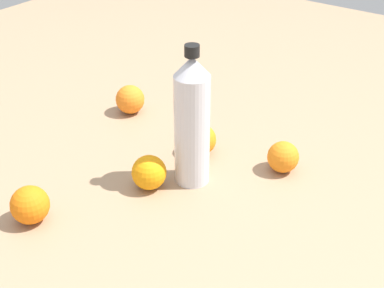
{
  "coord_description": "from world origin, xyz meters",
  "views": [
    {
      "loc": [
        0.48,
        -0.71,
        0.62
      ],
      "look_at": [
        -0.04,
        0.01,
        0.08
      ],
      "focal_mm": 52.15,
      "sensor_mm": 36.0,
      "label": 1
    }
  ],
  "objects_px": {
    "orange_1": "(283,157)",
    "water_bottle": "(192,121)",
    "orange_2": "(201,140)",
    "orange_3": "(30,205)",
    "orange_0": "(130,99)",
    "orange_4": "(149,172)"
  },
  "relations": [
    {
      "from": "orange_1",
      "to": "orange_2",
      "type": "xyz_separation_m",
      "value": [
        -0.17,
        -0.04,
        0.0
      ]
    },
    {
      "from": "orange_0",
      "to": "orange_2",
      "type": "height_order",
      "value": "orange_0"
    },
    {
      "from": "orange_1",
      "to": "orange_4",
      "type": "relative_size",
      "value": 0.94
    },
    {
      "from": "orange_0",
      "to": "orange_4",
      "type": "xyz_separation_m",
      "value": [
        0.23,
        -0.21,
        -0.0
      ]
    },
    {
      "from": "orange_3",
      "to": "orange_4",
      "type": "distance_m",
      "value": 0.22
    },
    {
      "from": "orange_4",
      "to": "orange_1",
      "type": "bearing_deg",
      "value": 48.24
    },
    {
      "from": "orange_2",
      "to": "water_bottle",
      "type": "bearing_deg",
      "value": -64.78
    },
    {
      "from": "water_bottle",
      "to": "orange_1",
      "type": "height_order",
      "value": "water_bottle"
    },
    {
      "from": "orange_0",
      "to": "orange_1",
      "type": "xyz_separation_m",
      "value": [
        0.4,
        -0.01,
        -0.0
      ]
    },
    {
      "from": "orange_0",
      "to": "orange_4",
      "type": "relative_size",
      "value": 1.02
    },
    {
      "from": "orange_2",
      "to": "orange_3",
      "type": "relative_size",
      "value": 0.94
    },
    {
      "from": "water_bottle",
      "to": "orange_1",
      "type": "distance_m",
      "value": 0.21
    },
    {
      "from": "water_bottle",
      "to": "orange_4",
      "type": "distance_m",
      "value": 0.13
    },
    {
      "from": "orange_1",
      "to": "orange_2",
      "type": "height_order",
      "value": "orange_2"
    },
    {
      "from": "water_bottle",
      "to": "orange_0",
      "type": "bearing_deg",
      "value": -49.85
    },
    {
      "from": "orange_0",
      "to": "orange_4",
      "type": "distance_m",
      "value": 0.31
    },
    {
      "from": "orange_0",
      "to": "orange_1",
      "type": "distance_m",
      "value": 0.41
    },
    {
      "from": "orange_1",
      "to": "water_bottle",
      "type": "bearing_deg",
      "value": -134.12
    },
    {
      "from": "orange_0",
      "to": "orange_4",
      "type": "height_order",
      "value": "orange_0"
    },
    {
      "from": "water_bottle",
      "to": "orange_2",
      "type": "distance_m",
      "value": 0.14
    },
    {
      "from": "orange_2",
      "to": "orange_3",
      "type": "height_order",
      "value": "orange_3"
    },
    {
      "from": "water_bottle",
      "to": "orange_1",
      "type": "relative_size",
      "value": 4.41
    }
  ]
}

